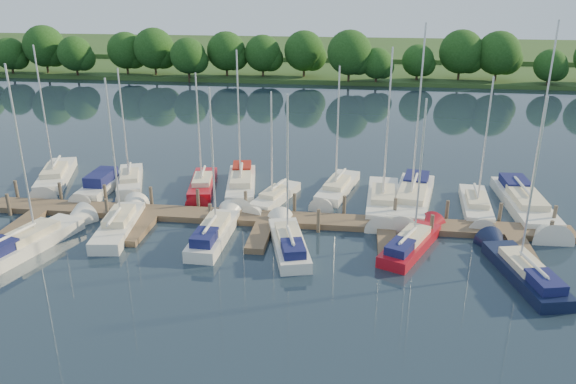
# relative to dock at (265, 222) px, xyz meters

# --- Properties ---
(ground) EXTENTS (260.00, 260.00, 0.00)m
(ground) POSITION_rel_dock_xyz_m (0.00, -7.31, -0.20)
(ground) COLOR #17222F
(ground) RESTS_ON ground
(dock) EXTENTS (40.00, 6.00, 0.40)m
(dock) POSITION_rel_dock_xyz_m (0.00, 0.00, 0.00)
(dock) COLOR brown
(dock) RESTS_ON ground
(mooring_pilings) EXTENTS (38.24, 2.84, 2.00)m
(mooring_pilings) POSITION_rel_dock_xyz_m (0.00, 1.13, 0.40)
(mooring_pilings) COLOR #473D33
(mooring_pilings) RESTS_ON ground
(far_shore) EXTENTS (180.00, 30.00, 0.60)m
(far_shore) POSITION_rel_dock_xyz_m (0.00, 67.69, 0.10)
(far_shore) COLOR #1F3E18
(far_shore) RESTS_ON ground
(distant_hill) EXTENTS (220.00, 40.00, 1.40)m
(distant_hill) POSITION_rel_dock_xyz_m (0.00, 92.69, 0.50)
(distant_hill) COLOR #3A5625
(distant_hill) RESTS_ON ground
(treeline) EXTENTS (147.61, 9.77, 8.30)m
(treeline) POSITION_rel_dock_xyz_m (0.14, 54.73, 3.83)
(treeline) COLOR #38281C
(treeline) RESTS_ON ground
(sailboat_n_0) EXTENTS (4.32, 8.90, 11.31)m
(sailboat_n_0) POSITION_rel_dock_xyz_m (-18.43, 6.36, 0.08)
(sailboat_n_0) COLOR silver
(sailboat_n_0) RESTS_ON ground
(motorboat) EXTENTS (1.93, 6.49, 1.85)m
(motorboat) POSITION_rel_dock_xyz_m (-13.76, 4.72, 0.17)
(motorboat) COLOR silver
(motorboat) RESTS_ON ground
(sailboat_n_2) EXTENTS (3.86, 7.58, 9.65)m
(sailboat_n_2) POSITION_rel_dock_xyz_m (-12.03, 6.29, 0.07)
(sailboat_n_2) COLOR silver
(sailboat_n_2) RESTS_ON ground
(sailboat_n_3) EXTENTS (2.77, 7.49, 9.51)m
(sailboat_n_3) POSITION_rel_dock_xyz_m (-6.00, 6.01, 0.07)
(sailboat_n_3) COLOR #A00E19
(sailboat_n_3) RESTS_ON ground
(sailboat_n_4) EXTENTS (3.29, 8.85, 11.27)m
(sailboat_n_4) POSITION_rel_dock_xyz_m (-2.95, 6.24, 0.14)
(sailboat_n_4) COLOR silver
(sailboat_n_4) RESTS_ON ground
(sailboat_n_5) EXTENTS (3.24, 6.71, 8.60)m
(sailboat_n_5) POSITION_rel_dock_xyz_m (-0.08, 4.20, 0.07)
(sailboat_n_5) COLOR silver
(sailboat_n_5) RESTS_ON ground
(sailboat_n_6) EXTENTS (3.34, 8.02, 10.09)m
(sailboat_n_6) POSITION_rel_dock_xyz_m (4.45, 6.58, 0.07)
(sailboat_n_6) COLOR silver
(sailboat_n_6) RESTS_ON ground
(sailboat_n_7) EXTENTS (2.56, 9.31, 11.78)m
(sailboat_n_7) POSITION_rel_dock_xyz_m (7.90, 4.28, 0.08)
(sailboat_n_7) COLOR silver
(sailboat_n_7) RESTS_ON ground
(sailboat_n_8) EXTENTS (4.10, 10.70, 13.34)m
(sailboat_n_8) POSITION_rel_dock_xyz_m (10.00, 4.91, 0.13)
(sailboat_n_8) COLOR silver
(sailboat_n_8) RESTS_ON ground
(sailboat_n_9) EXTENTS (2.35, 7.82, 9.93)m
(sailboat_n_9) POSITION_rel_dock_xyz_m (14.48, 4.31, 0.07)
(sailboat_n_9) COLOR silver
(sailboat_n_9) RESTS_ON ground
(sailboat_n_10) EXTENTS (2.88, 10.82, 13.61)m
(sailboat_n_10) POSITION_rel_dock_xyz_m (18.02, 4.91, 0.13)
(sailboat_n_10) COLOR silver
(sailboat_n_10) RESTS_ON ground
(sailboat_s_0) EXTENTS (4.18, 9.11, 11.59)m
(sailboat_s_0) POSITION_rel_dock_xyz_m (-13.77, -5.15, 0.14)
(sailboat_s_0) COLOR silver
(sailboat_s_0) RESTS_ON ground
(sailboat_s_1) EXTENTS (2.72, 8.05, 10.41)m
(sailboat_s_1) POSITION_rel_dock_xyz_m (-9.34, -1.95, 0.09)
(sailboat_s_1) COLOR silver
(sailboat_s_1) RESTS_ON ground
(sailboat_s_2) EXTENTS (2.02, 7.69, 10.05)m
(sailboat_s_2) POSITION_rel_dock_xyz_m (-2.86, -2.51, 0.15)
(sailboat_s_2) COLOR silver
(sailboat_s_2) RESTS_ON ground
(sailboat_s_3) EXTENTS (3.43, 7.69, 9.85)m
(sailboat_s_3) POSITION_rel_dock_xyz_m (1.96, -3.17, 0.13)
(sailboat_s_3) COLOR silver
(sailboat_s_3) RESTS_ON ground
(sailboat_s_4) EXTENTS (4.34, 7.30, 9.62)m
(sailboat_s_4) POSITION_rel_dock_xyz_m (9.46, -2.30, 0.12)
(sailboat_s_4) COLOR #A00E19
(sailboat_s_4) RESTS_ON ground
(sailboat_s_5) EXTENTS (3.44, 8.23, 10.44)m
(sailboat_s_5) POSITION_rel_dock_xyz_m (15.30, -5.07, 0.13)
(sailboat_s_5) COLOR black
(sailboat_s_5) RESTS_ON ground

